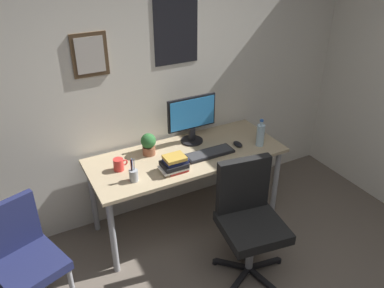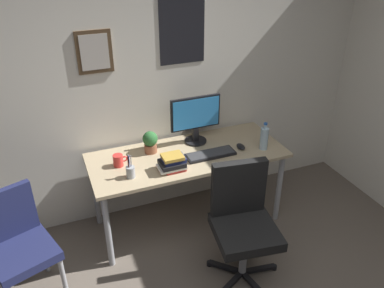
{
  "view_description": "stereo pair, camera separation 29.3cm",
  "coord_description": "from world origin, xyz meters",
  "px_view_note": "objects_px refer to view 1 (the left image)",
  "views": [
    {
      "loc": [
        -1.09,
        -0.87,
        2.45
      ],
      "look_at": [
        0.23,
        1.63,
        0.88
      ],
      "focal_mm": 36.7,
      "sensor_mm": 36.0,
      "label": 1
    },
    {
      "loc": [
        -0.82,
        -0.99,
        2.45
      ],
      "look_at": [
        0.23,
        1.63,
        0.88
      ],
      "focal_mm": 36.7,
      "sensor_mm": 36.0,
      "label": 2
    }
  ],
  "objects_px": {
    "computer_mouse": "(238,144)",
    "pen_cup": "(134,175)",
    "keyboard": "(210,153)",
    "potted_plant": "(148,143)",
    "book_stack_left": "(175,164)",
    "side_chair": "(23,254)",
    "monitor": "(192,118)",
    "coffee_mug_near": "(119,164)",
    "office_chair": "(249,214)",
    "water_bottle": "(260,135)"
  },
  "relations": [
    {
      "from": "coffee_mug_near",
      "to": "computer_mouse",
      "type": "bearing_deg",
      "value": -6.26
    },
    {
      "from": "side_chair",
      "to": "coffee_mug_near",
      "type": "xyz_separation_m",
      "value": [
        0.83,
        0.36,
        0.28
      ]
    },
    {
      "from": "monitor",
      "to": "computer_mouse",
      "type": "height_order",
      "value": "monitor"
    },
    {
      "from": "potted_plant",
      "to": "book_stack_left",
      "type": "bearing_deg",
      "value": -76.06
    },
    {
      "from": "coffee_mug_near",
      "to": "water_bottle",
      "type": "bearing_deg",
      "value": -8.96
    },
    {
      "from": "computer_mouse",
      "to": "book_stack_left",
      "type": "height_order",
      "value": "book_stack_left"
    },
    {
      "from": "pen_cup",
      "to": "water_bottle",
      "type": "bearing_deg",
      "value": 0.21
    },
    {
      "from": "computer_mouse",
      "to": "pen_cup",
      "type": "distance_m",
      "value": 1.02
    },
    {
      "from": "computer_mouse",
      "to": "monitor",
      "type": "bearing_deg",
      "value": 140.37
    },
    {
      "from": "side_chair",
      "to": "computer_mouse",
      "type": "relative_size",
      "value": 7.95
    },
    {
      "from": "water_bottle",
      "to": "potted_plant",
      "type": "distance_m",
      "value": 0.99
    },
    {
      "from": "side_chair",
      "to": "book_stack_left",
      "type": "relative_size",
      "value": 3.95
    },
    {
      "from": "side_chair",
      "to": "potted_plant",
      "type": "relative_size",
      "value": 4.49
    },
    {
      "from": "potted_plant",
      "to": "water_bottle",
      "type": "bearing_deg",
      "value": -18.62
    },
    {
      "from": "office_chair",
      "to": "keyboard",
      "type": "distance_m",
      "value": 0.66
    },
    {
      "from": "computer_mouse",
      "to": "coffee_mug_near",
      "type": "bearing_deg",
      "value": 173.74
    },
    {
      "from": "side_chair",
      "to": "keyboard",
      "type": "bearing_deg",
      "value": 8.1
    },
    {
      "from": "book_stack_left",
      "to": "pen_cup",
      "type": "bearing_deg",
      "value": 176.85
    },
    {
      "from": "computer_mouse",
      "to": "keyboard",
      "type": "bearing_deg",
      "value": -177.32
    },
    {
      "from": "office_chair",
      "to": "potted_plant",
      "type": "relative_size",
      "value": 4.87
    },
    {
      "from": "pen_cup",
      "to": "book_stack_left",
      "type": "bearing_deg",
      "value": -3.15
    },
    {
      "from": "monitor",
      "to": "pen_cup",
      "type": "bearing_deg",
      "value": -152.98
    },
    {
      "from": "office_chair",
      "to": "book_stack_left",
      "type": "bearing_deg",
      "value": 124.6
    },
    {
      "from": "computer_mouse",
      "to": "potted_plant",
      "type": "relative_size",
      "value": 0.56
    },
    {
      "from": "monitor",
      "to": "water_bottle",
      "type": "relative_size",
      "value": 1.82
    },
    {
      "from": "pen_cup",
      "to": "office_chair",
      "type": "bearing_deg",
      "value": -37.8
    },
    {
      "from": "coffee_mug_near",
      "to": "pen_cup",
      "type": "bearing_deg",
      "value": -75.78
    },
    {
      "from": "side_chair",
      "to": "pen_cup",
      "type": "relative_size",
      "value": 4.38
    },
    {
      "from": "coffee_mug_near",
      "to": "pen_cup",
      "type": "relative_size",
      "value": 0.6
    },
    {
      "from": "side_chair",
      "to": "pen_cup",
      "type": "bearing_deg",
      "value": 10.12
    },
    {
      "from": "office_chair",
      "to": "pen_cup",
      "type": "bearing_deg",
      "value": 142.2
    },
    {
      "from": "keyboard",
      "to": "coffee_mug_near",
      "type": "height_order",
      "value": "coffee_mug_near"
    },
    {
      "from": "potted_plant",
      "to": "pen_cup",
      "type": "xyz_separation_m",
      "value": [
        -0.26,
        -0.32,
        -0.05
      ]
    },
    {
      "from": "monitor",
      "to": "book_stack_left",
      "type": "distance_m",
      "value": 0.54
    },
    {
      "from": "office_chair",
      "to": "side_chair",
      "type": "bearing_deg",
      "value": 166.11
    },
    {
      "from": "coffee_mug_near",
      "to": "book_stack_left",
      "type": "bearing_deg",
      "value": -29.25
    },
    {
      "from": "keyboard",
      "to": "potted_plant",
      "type": "distance_m",
      "value": 0.53
    },
    {
      "from": "coffee_mug_near",
      "to": "side_chair",
      "type": "bearing_deg",
      "value": -156.61
    },
    {
      "from": "monitor",
      "to": "pen_cup",
      "type": "xyz_separation_m",
      "value": [
        -0.69,
        -0.35,
        -0.19
      ]
    },
    {
      "from": "side_chair",
      "to": "book_stack_left",
      "type": "xyz_separation_m",
      "value": [
        1.22,
        0.14,
        0.3
      ]
    },
    {
      "from": "office_chair",
      "to": "monitor",
      "type": "relative_size",
      "value": 2.07
    },
    {
      "from": "side_chair",
      "to": "computer_mouse",
      "type": "bearing_deg",
      "value": 7.25
    },
    {
      "from": "keyboard",
      "to": "book_stack_left",
      "type": "xyz_separation_m",
      "value": [
        -0.37,
        -0.09,
        0.05
      ]
    },
    {
      "from": "coffee_mug_near",
      "to": "monitor",
      "type": "bearing_deg",
      "value": 11.53
    },
    {
      "from": "computer_mouse",
      "to": "water_bottle",
      "type": "relative_size",
      "value": 0.44
    },
    {
      "from": "pen_cup",
      "to": "book_stack_left",
      "type": "relative_size",
      "value": 0.9
    },
    {
      "from": "pen_cup",
      "to": "potted_plant",
      "type": "bearing_deg",
      "value": 51.25
    },
    {
      "from": "office_chair",
      "to": "pen_cup",
      "type": "relative_size",
      "value": 4.75
    },
    {
      "from": "monitor",
      "to": "keyboard",
      "type": "height_order",
      "value": "monitor"
    },
    {
      "from": "office_chair",
      "to": "coffee_mug_near",
      "type": "relative_size",
      "value": 7.92
    }
  ]
}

